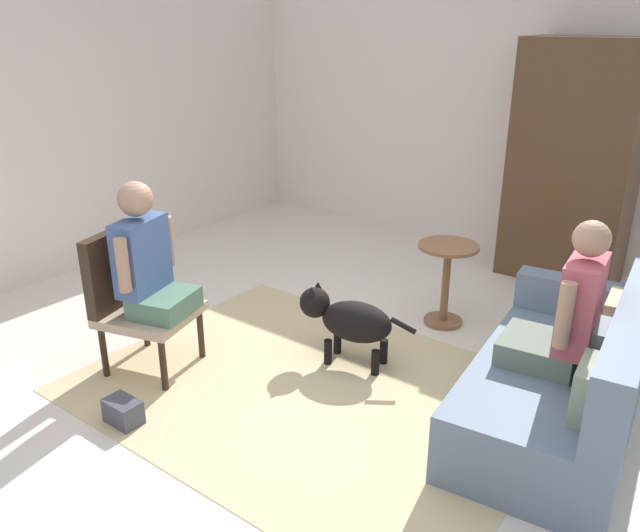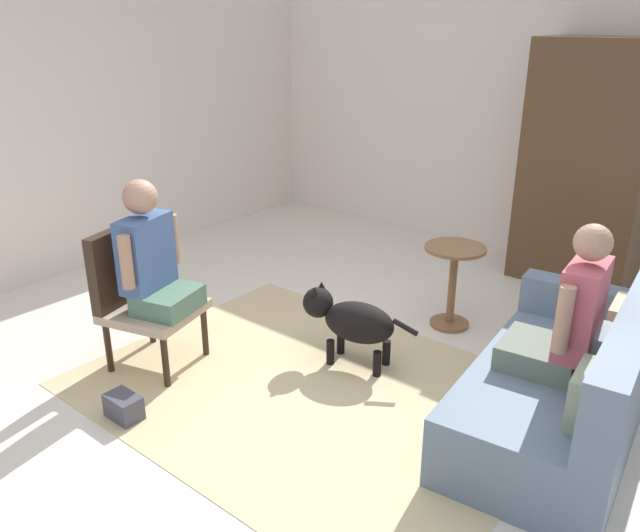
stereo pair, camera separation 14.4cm
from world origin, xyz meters
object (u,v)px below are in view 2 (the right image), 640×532
(couch, at_px, (569,387))
(dog, at_px, (351,320))
(person_on_armchair, at_px, (152,257))
(round_end_table, at_px, (453,278))
(handbag, at_px, (124,407))
(armchair, at_px, (137,289))
(armoire_cabinet, at_px, (587,167))
(person_on_couch, at_px, (568,318))

(couch, bearing_deg, dog, -174.60)
(person_on_armchair, xyz_separation_m, round_end_table, (1.25, 1.79, -0.38))
(handbag, bearing_deg, person_on_armchair, 122.71)
(couch, distance_m, round_end_table, 1.43)
(person_on_armchair, bearing_deg, armchair, -164.07)
(armchair, distance_m, armoire_cabinet, 3.83)
(person_on_armchair, relative_size, dog, 1.06)
(dog, bearing_deg, armoire_cabinet, 75.31)
(person_on_couch, xyz_separation_m, handbag, (-2.02, -1.47, -0.66))
(person_on_armchair, bearing_deg, person_on_couch, 21.46)
(round_end_table, distance_m, armoire_cabinet, 1.70)
(armchair, relative_size, person_on_armchair, 1.10)
(person_on_couch, bearing_deg, couch, 40.82)
(armoire_cabinet, distance_m, handbag, 4.18)
(person_on_armchair, height_order, armoire_cabinet, armoire_cabinet)
(person_on_couch, bearing_deg, armoire_cabinet, 107.02)
(person_on_couch, height_order, handbag, person_on_couch)
(round_end_table, bearing_deg, couch, -34.71)
(person_on_armchair, xyz_separation_m, armoire_cabinet, (1.64, 3.31, 0.26))
(handbag, bearing_deg, armoire_cabinet, 71.44)
(handbag, bearing_deg, person_on_couch, 36.12)
(person_on_couch, distance_m, armoire_cabinet, 2.50)
(armchair, height_order, person_on_armchair, person_on_armchair)
(person_on_armchair, xyz_separation_m, handbag, (0.35, -0.54, -0.71))
(couch, distance_m, person_on_armchair, 2.65)
(armchair, xyz_separation_m, handbag, (0.49, -0.50, -0.46))
(armchair, distance_m, handbag, 0.84)
(armchair, bearing_deg, dog, 37.78)
(armchair, xyz_separation_m, dog, (1.14, 0.88, -0.21))
(armchair, height_order, handbag, armchair)
(couch, relative_size, round_end_table, 2.67)
(couch, bearing_deg, round_end_table, 145.29)
(couch, bearing_deg, person_on_couch, -139.18)
(dog, height_order, handbag, dog)
(person_on_couch, relative_size, round_end_table, 1.33)
(person_on_couch, distance_m, handbag, 2.59)
(round_end_table, height_order, armoire_cabinet, armoire_cabinet)
(armchair, height_order, round_end_table, armchair)
(armchair, distance_m, person_on_couch, 2.70)
(armchair, height_order, person_on_couch, person_on_couch)
(round_end_table, bearing_deg, armoire_cabinet, 75.42)
(round_end_table, bearing_deg, dog, -104.86)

